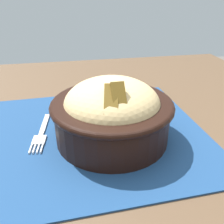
# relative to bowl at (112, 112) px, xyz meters

# --- Properties ---
(table) EXTENTS (1.05, 0.95, 0.77)m
(table) POSITION_rel_bowl_xyz_m (0.04, -0.03, -0.13)
(table) COLOR #4C3826
(table) RESTS_ON ground_plane
(placemat) EXTENTS (0.43, 0.37, 0.00)m
(placemat) POSITION_rel_bowl_xyz_m (0.04, -0.02, -0.05)
(placemat) COLOR navy
(placemat) RESTS_ON table
(bowl) EXTENTS (0.20, 0.20, 0.12)m
(bowl) POSITION_rel_bowl_xyz_m (0.00, 0.00, 0.00)
(bowl) COLOR black
(bowl) RESTS_ON placemat
(fork) EXTENTS (0.03, 0.13, 0.00)m
(fork) POSITION_rel_bowl_xyz_m (0.12, -0.03, -0.05)
(fork) COLOR #BBBBBB
(fork) RESTS_ON placemat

